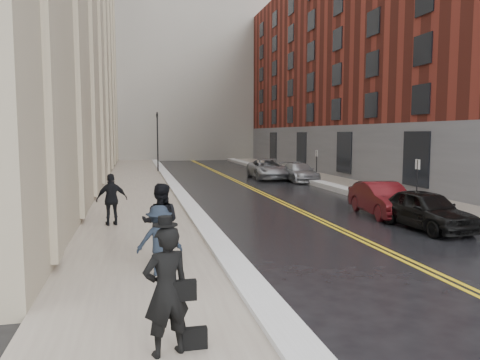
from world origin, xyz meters
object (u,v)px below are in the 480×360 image
car_maroon (382,199)px  pedestrian_c (112,199)px  car_black (426,210)px  pedestrian_main (166,291)px  car_silver_near (299,172)px  pedestrian_a (160,223)px  car_silver_far (268,169)px  pedestrian_b (159,240)px

car_maroon → pedestrian_c: (-10.76, -0.40, 0.37)m
car_black → pedestrian_main: (-9.62, -7.85, 0.42)m
pedestrian_main → pedestrian_c: 10.34m
car_silver_near → pedestrian_main: bearing=-113.2°
car_black → car_maroon: (-0.09, 2.82, -0.01)m
car_silver_near → pedestrian_a: pedestrian_a is taller
car_maroon → car_silver_near: bearing=89.7°
pedestrian_main → pedestrian_a: pedestrian_a is taller
pedestrian_c → car_black: bearing=156.7°
car_silver_far → pedestrian_b: pedestrian_b is taller
car_maroon → pedestrian_main: size_ratio=2.18×
car_black → car_silver_near: car_black is taller
car_silver_near → pedestrian_b: size_ratio=2.82×
pedestrian_b → car_black: bearing=-155.2°
pedestrian_main → pedestrian_a: (0.19, 5.12, 0.03)m
car_silver_far → pedestrian_main: (-9.34, -26.89, 0.37)m
pedestrian_a → car_maroon: bearing=-135.6°
pedestrian_a → pedestrian_b: pedestrian_a is taller
pedestrian_c → pedestrian_b: bearing=91.3°
pedestrian_b → car_silver_far: bearing=-109.2°
car_black → pedestrian_main: bearing=-144.3°
car_maroon → car_silver_far: car_silver_far is taller
car_silver_near → pedestrian_c: pedestrian_c is taller
car_silver_far → pedestrian_a: (-9.14, -21.77, 0.40)m
car_silver_near → car_black: bearing=-93.7°
car_black → pedestrian_c: pedestrian_c is taller
car_maroon → pedestrian_main: 14.31m
car_silver_far → pedestrian_a: pedestrian_a is taller
pedestrian_b → pedestrian_c: pedestrian_c is taller
pedestrian_a → pedestrian_c: (-1.42, 5.15, -0.08)m
car_black → pedestrian_main: 12.42m
car_maroon → car_silver_near: 13.95m
pedestrian_main → pedestrian_c: (-1.23, 10.27, -0.05)m
car_silver_far → car_black: bearing=-86.8°
car_black → pedestrian_b: 10.27m
pedestrian_main → pedestrian_b: size_ratio=1.20×
pedestrian_a → car_silver_far: bearing=-99.1°
pedestrian_main → pedestrian_b: pedestrian_main is taller
car_silver_far → car_maroon: bearing=-87.0°
car_silver_far → pedestrian_b: bearing=-109.6°
pedestrian_a → car_black: bearing=-150.2°
car_silver_near → pedestrian_a: size_ratio=2.28×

